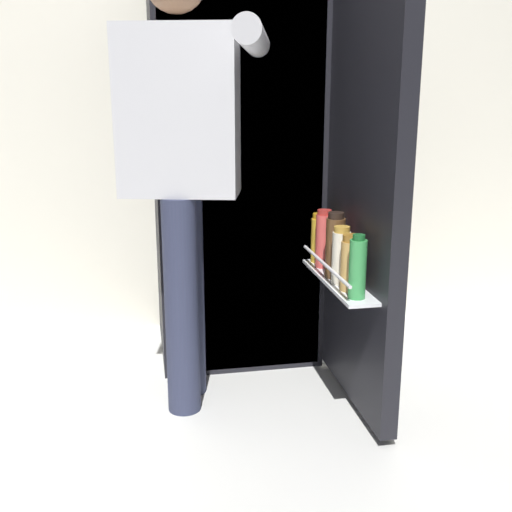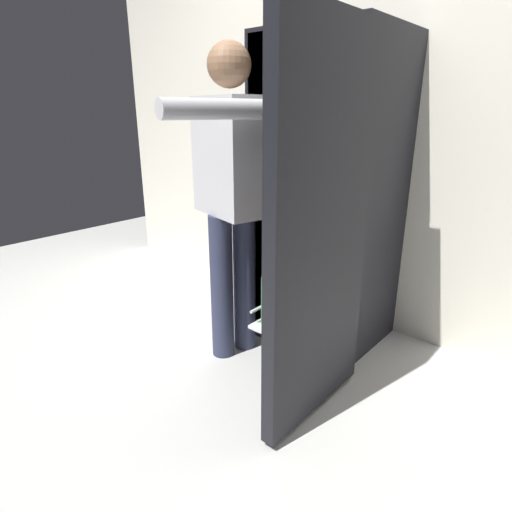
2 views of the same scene
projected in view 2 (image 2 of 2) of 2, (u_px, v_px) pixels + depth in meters
The scene contains 4 objects.
ground_plane at pixel (262, 370), 2.18m from camera, with size 6.64×6.64×0.00m, color silver.
kitchen_wall at pixel (365, 102), 2.38m from camera, with size 4.40×0.10×2.65m, color silver.
refrigerator at pixel (327, 201), 2.24m from camera, with size 0.73×1.25×1.65m.
person at pixel (232, 184), 2.06m from camera, with size 0.53×0.75×1.58m.
Camera 2 is at (1.20, -1.42, 1.28)m, focal length 29.43 mm.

